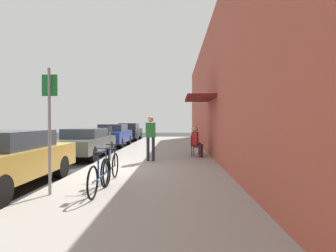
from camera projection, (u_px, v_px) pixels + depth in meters
The scene contains 16 objects.
ground_plane at pixel (80, 173), 8.42m from camera, with size 60.00×60.00×0.00m, color #2D2D30.
sidewalk_slab at pixel (157, 162), 10.34m from camera, with size 4.50×32.00×0.12m, color #9E9B93.
building_facade at pixel (220, 84), 10.22m from camera, with size 1.40×32.00×6.11m.
parked_car_0 at pixel (4, 159), 6.43m from camera, with size 1.80×4.40×1.40m.
parked_car_1 at pixel (85, 142), 12.04m from camera, with size 1.80×4.40×1.30m.
parked_car_2 at pixel (113, 135), 17.40m from camera, with size 1.80×4.40×1.44m.
parked_car_3 at pixel (129, 131), 23.22m from camera, with size 1.80×4.40×1.46m.
parking_meter at pixel (110, 141), 10.37m from camera, with size 0.12×0.10×1.32m.
street_sign at pixel (50, 121), 5.54m from camera, with size 0.32×0.06×2.60m.
bicycle_0 at pixel (100, 176), 5.72m from camera, with size 0.46×1.71×0.90m.
bicycle_1 at pixel (110, 167), 6.72m from camera, with size 0.46×1.71×0.90m.
cafe_chair_0 at pixel (195, 145), 11.47m from camera, with size 0.55×0.55×0.87m.
seated_patron_0 at pixel (197, 140), 11.45m from camera, with size 0.50×0.46×1.29m.
cafe_chair_1 at pixel (194, 143), 12.20m from camera, with size 0.47×0.47×0.87m.
seated_patron_1 at pixel (195, 139), 12.19m from camera, with size 0.44×0.38×1.29m.
pedestrian_standing at pixel (151, 135), 10.24m from camera, with size 0.36×0.22×1.70m.
Camera 1 is at (3.01, -8.30, 1.63)m, focal length 28.88 mm.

